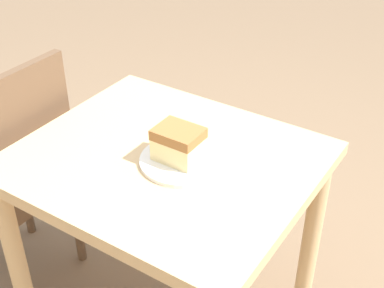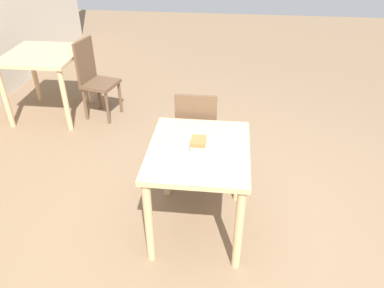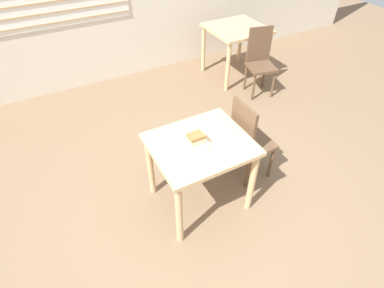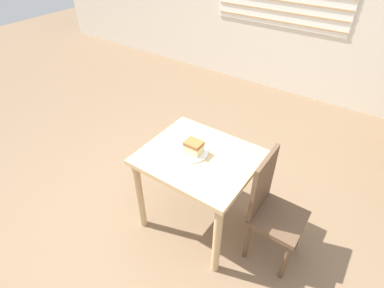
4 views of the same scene
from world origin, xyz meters
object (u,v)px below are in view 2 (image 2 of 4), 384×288
Objects in this scene: dining_table_near at (199,164)px; plate at (199,152)px; dining_table_far at (44,64)px; cake_slice at (198,145)px; chair_near_window at (197,136)px; chair_far_corner at (95,78)px.

plate is at bearing -175.05° from dining_table_near.
dining_table_far is 2.66m from cake_slice.
cake_slice is (0.01, 0.00, 0.05)m from plate.
dining_table_far reaches higher than plate.
chair_near_window reaches higher than plate.
chair_near_window and chair_far_corner have the same top height.
cake_slice is at bearing -132.07° from dining_table_far.
chair_far_corner is at bearing -87.42° from dining_table_far.
dining_table_far reaches higher than dining_table_near.
cake_slice is (-1.78, -1.97, 0.17)m from dining_table_far.
chair_far_corner reaches higher than dining_table_far.
chair_near_window is 1.76m from chair_far_corner.
chair_near_window is 7.27× the size of cake_slice.
dining_table_far is at bearing 47.93° from cake_slice.
plate is 0.06m from cake_slice.
dining_table_near is 0.20m from cake_slice.
chair_far_corner is 2.30m from plate.
chair_near_window is at bearing 6.74° from plate.
chair_far_corner is 3.79× the size of plate.
cake_slice is (-1.80, -1.39, 0.32)m from chair_far_corner.
chair_far_corner is (0.03, -0.58, -0.15)m from dining_table_far.
cake_slice is at bearing -128.82° from chair_far_corner.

